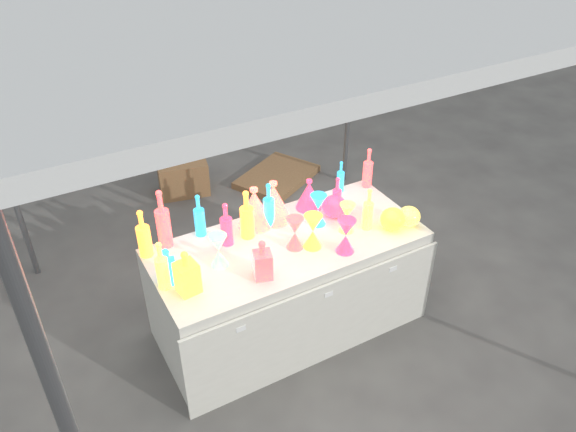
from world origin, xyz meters
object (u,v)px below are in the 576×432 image
lampshade_0 (255,207)px  decanter_0 (187,272)px  globe_0 (393,220)px  display_table (289,285)px  bottle_0 (143,233)px  hourglass_0 (295,233)px  cardboard_box_closed (183,176)px

lampshade_0 → decanter_0: bearing=-152.4°
globe_0 → display_table: bearing=162.8°
bottle_0 → hourglass_0: bearing=-24.4°
bottle_0 → lampshade_0: bottle_0 is taller
cardboard_box_closed → lampshade_0: 1.96m
bottle_0 → decanter_0: 0.46m
bottle_0 → globe_0: bearing=-19.2°
hourglass_0 → globe_0: size_ratio=1.29×
decanter_0 → hourglass_0: decanter_0 is taller
hourglass_0 → lampshade_0: (-0.11, 0.36, 0.03)m
display_table → decanter_0: bearing=-170.3°
cardboard_box_closed → lampshade_0: (-0.09, -1.82, 0.72)m
hourglass_0 → bottle_0: bearing=155.6°
display_table → bottle_0: (-0.85, 0.32, 0.54)m
decanter_0 → bottle_0: bearing=96.4°
bottle_0 → decanter_0: bearing=-76.3°
cardboard_box_closed → bottle_0: (-0.84, -1.79, 0.75)m
hourglass_0 → globe_0: 0.69m
display_table → lampshade_0: lampshade_0 is taller
cardboard_box_closed → hourglass_0: size_ratio=2.11×
bottle_0 → hourglass_0: bottle_0 is taller
hourglass_0 → cardboard_box_closed: bearing=90.4°
cardboard_box_closed → globe_0: (0.69, -2.32, 0.65)m
cardboard_box_closed → decanter_0: 2.46m
display_table → decanter_0: (-0.74, -0.13, 0.52)m
display_table → cardboard_box_closed: 2.12m
display_table → lampshade_0: 0.60m
hourglass_0 → decanter_0: bearing=-175.4°
hourglass_0 → lampshade_0: 0.37m
display_table → hourglass_0: 0.49m
cardboard_box_closed → hourglass_0: bearing=-77.2°
hourglass_0 → globe_0: (0.67, -0.14, -0.04)m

